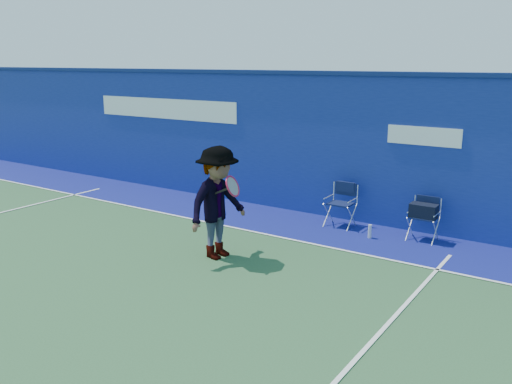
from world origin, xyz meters
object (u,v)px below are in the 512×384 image
Objects in this scene: directors_chair_right at (423,223)px; tennis_player at (218,203)px; water_bottle at (370,231)px; directors_chair_left at (341,212)px.

tennis_player is (-2.64, -2.82, 0.62)m from directors_chair_right.
directors_chair_right is at bearing 26.90° from water_bottle.
directors_chair_left is at bearing 153.43° from water_bottle.
tennis_player is at bearing -126.78° from water_bottle.
directors_chair_left is at bearing 70.60° from tennis_player.
water_bottle is 0.14× the size of tennis_player.
tennis_player is at bearing -109.40° from directors_chair_left.
directors_chair_left is 0.91m from water_bottle.
tennis_player reaches higher than directors_chair_right.
directors_chair_right is (1.66, 0.04, 0.05)m from directors_chair_left.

